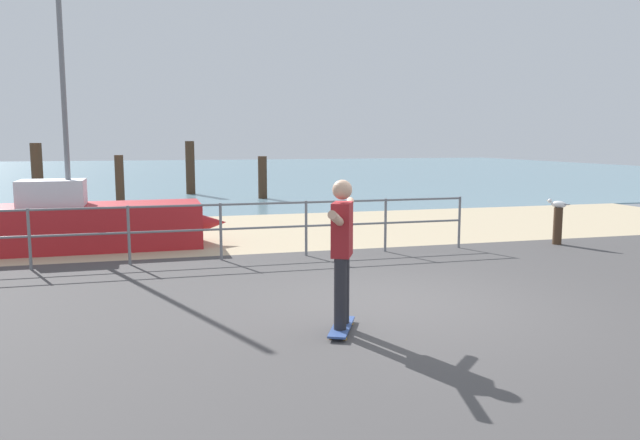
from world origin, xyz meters
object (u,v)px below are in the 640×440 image
(skateboarder, at_px, (342,244))
(seagull, at_px, (558,204))
(sailboat, at_px, (95,223))
(bollard_short, at_px, (558,226))
(skateboard, at_px, (342,327))

(skateboarder, distance_m, seagull, 7.44)
(sailboat, height_order, skateboarder, sailboat)
(sailboat, distance_m, seagull, 9.38)
(sailboat, xyz_separation_m, bollard_short, (9.17, -1.99, -0.13))
(sailboat, bearing_deg, seagull, -12.20)
(skateboard, xyz_separation_m, bollard_short, (6.03, 4.35, 0.32))
(skateboarder, bearing_deg, bollard_short, 35.81)
(skateboarder, relative_size, seagull, 3.72)
(skateboard, bearing_deg, skateboarder, 26.57)
(bollard_short, bearing_deg, sailboat, 167.73)
(skateboarder, xyz_separation_m, seagull, (6.02, 4.36, -0.16))
(skateboarder, bearing_deg, skateboard, -153.43)
(sailboat, relative_size, skateboarder, 3.30)
(bollard_short, distance_m, seagull, 0.47)
(sailboat, height_order, seagull, sailboat)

